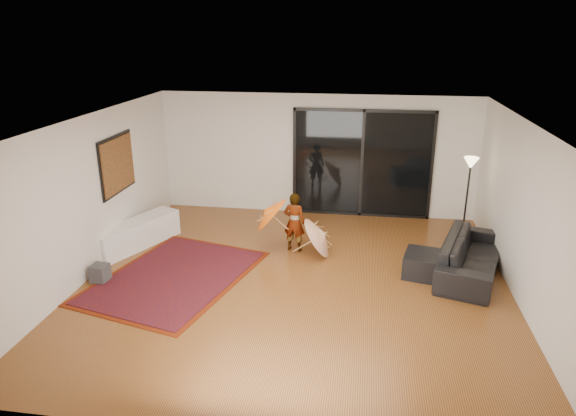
% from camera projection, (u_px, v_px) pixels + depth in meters
% --- Properties ---
extents(floor, '(7.00, 7.00, 0.00)m').
position_uv_depth(floor, '(295.00, 283.00, 8.61)').
color(floor, brown).
rests_on(floor, ground).
extents(ceiling, '(7.00, 7.00, 0.00)m').
position_uv_depth(ceiling, '(296.00, 122.00, 7.70)').
color(ceiling, white).
rests_on(ceiling, wall_back).
extents(wall_back, '(7.00, 0.00, 7.00)m').
position_uv_depth(wall_back, '(317.00, 155.00, 11.42)').
color(wall_back, silver).
rests_on(wall_back, floor).
extents(wall_front, '(7.00, 0.00, 7.00)m').
position_uv_depth(wall_front, '(246.00, 327.00, 4.89)').
color(wall_front, silver).
rests_on(wall_front, floor).
extents(wall_left, '(0.00, 7.00, 7.00)m').
position_uv_depth(wall_left, '(90.00, 197.00, 8.65)').
color(wall_left, silver).
rests_on(wall_left, floor).
extents(wall_right, '(0.00, 7.00, 7.00)m').
position_uv_depth(wall_right, '(527.00, 218.00, 7.66)').
color(wall_right, silver).
rests_on(wall_right, floor).
extents(sliding_door, '(3.06, 0.07, 2.40)m').
position_uv_depth(sliding_door, '(362.00, 164.00, 11.30)').
color(sliding_door, black).
rests_on(sliding_door, wall_back).
extents(painting, '(0.04, 1.28, 1.08)m').
position_uv_depth(painting, '(118.00, 164.00, 9.47)').
color(painting, black).
rests_on(painting, wall_left).
extents(media_console, '(1.19, 1.90, 0.52)m').
position_uv_depth(media_console, '(137.00, 234.00, 9.94)').
color(media_console, white).
rests_on(media_console, floor).
extents(speaker, '(0.29, 0.29, 0.30)m').
position_uv_depth(speaker, '(100.00, 273.00, 8.60)').
color(speaker, '#424244').
rests_on(speaker, floor).
extents(persian_rug, '(2.86, 3.49, 0.02)m').
position_uv_depth(persian_rug, '(175.00, 277.00, 8.79)').
color(persian_rug, '#631C08').
rests_on(persian_rug, floor).
extents(sofa, '(1.50, 2.39, 0.65)m').
position_uv_depth(sofa, '(471.00, 256.00, 8.84)').
color(sofa, black).
rests_on(sofa, floor).
extents(ottoman, '(0.82, 0.82, 0.40)m').
position_uv_depth(ottoman, '(425.00, 264.00, 8.81)').
color(ottoman, black).
rests_on(ottoman, floor).
extents(floor_lamp, '(0.29, 0.29, 1.67)m').
position_uv_depth(floor_lamp, '(470.00, 175.00, 10.03)').
color(floor_lamp, black).
rests_on(floor_lamp, floor).
extents(child, '(0.46, 0.35, 1.15)m').
position_uv_depth(child, '(294.00, 222.00, 9.68)').
color(child, '#999999').
rests_on(child, floor).
extents(parasol_orange, '(0.66, 0.80, 0.87)m').
position_uv_depth(parasol_orange, '(265.00, 213.00, 9.65)').
color(parasol_orange, '#FF660D').
rests_on(parasol_orange, child).
extents(parasol_white, '(0.62, 0.81, 0.92)m').
position_uv_depth(parasol_white, '(325.00, 230.00, 9.48)').
color(parasol_white, white).
rests_on(parasol_white, floor).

